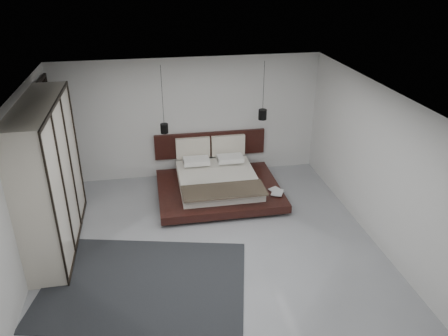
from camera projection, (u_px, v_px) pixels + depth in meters
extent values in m
plane|color=#989AA0|center=(210.00, 245.00, 7.96)|extent=(6.00, 6.00, 0.00)
plane|color=white|center=(208.00, 96.00, 6.74)|extent=(6.00, 6.00, 0.00)
plane|color=silver|center=(190.00, 119.00, 10.01)|extent=(6.00, 0.00, 6.00)
plane|color=silver|center=(250.00, 301.00, 4.69)|extent=(6.00, 0.00, 6.00)
plane|color=silver|center=(21.00, 192.00, 6.87)|extent=(0.00, 6.00, 6.00)
plane|color=silver|center=(374.00, 163.00, 7.83)|extent=(0.00, 6.00, 6.00)
cube|color=black|center=(52.00, 140.00, 9.09)|extent=(0.05, 0.90, 2.60)
cube|color=black|center=(219.00, 195.00, 9.56)|extent=(2.05, 1.68, 0.07)
cube|color=black|center=(219.00, 190.00, 9.51)|extent=(2.61, 2.15, 0.17)
cube|color=silver|center=(218.00, 180.00, 9.54)|extent=(1.68, 1.87, 0.21)
cube|color=black|center=(224.00, 191.00, 8.84)|extent=(1.70, 0.65, 0.05)
cube|color=white|center=(196.00, 161.00, 10.04)|extent=(0.58, 0.37, 0.11)
cube|color=white|center=(229.00, 158.00, 10.17)|extent=(0.58, 0.37, 0.11)
cube|color=white|center=(196.00, 161.00, 9.90)|extent=(0.58, 0.37, 0.11)
cube|color=white|center=(230.00, 158.00, 10.02)|extent=(0.58, 0.37, 0.11)
cube|color=black|center=(210.00, 144.00, 10.33)|extent=(2.61, 0.08, 0.60)
cube|color=silver|center=(193.00, 148.00, 10.19)|extent=(0.79, 0.10, 0.50)
cube|color=silver|center=(228.00, 145.00, 10.33)|extent=(0.79, 0.10, 0.50)
imported|color=#99724C|center=(272.00, 192.00, 9.23)|extent=(0.33, 0.37, 0.03)
imported|color=#99724C|center=(272.00, 192.00, 9.19)|extent=(0.35, 0.38, 0.02)
cylinder|color=black|center=(162.00, 95.00, 8.96)|extent=(0.01, 0.01, 1.24)
cylinder|color=black|center=(164.00, 128.00, 9.27)|extent=(0.17, 0.17, 0.20)
cylinder|color=#FFE0B2|center=(165.00, 132.00, 9.31)|extent=(0.13, 0.13, 0.01)
cylinder|color=black|center=(264.00, 86.00, 9.26)|extent=(0.01, 0.01, 1.05)
cylinder|color=black|center=(263.00, 114.00, 9.54)|extent=(0.18, 0.18, 0.22)
cylinder|color=#FFE0B2|center=(262.00, 119.00, 9.58)|extent=(0.14, 0.14, 0.01)
cube|color=beige|center=(49.00, 177.00, 7.52)|extent=(0.61, 2.64, 2.64)
cube|color=black|center=(55.00, 104.00, 7.01)|extent=(0.03, 2.64, 0.06)
cube|color=black|center=(79.00, 237.00, 8.13)|extent=(0.03, 2.64, 0.06)
cube|color=black|center=(55.00, 215.00, 6.40)|extent=(0.03, 0.05, 2.64)
cube|color=black|center=(64.00, 187.00, 7.18)|extent=(0.03, 0.05, 2.64)
cube|color=black|center=(71.00, 165.00, 7.96)|extent=(0.03, 0.05, 2.64)
cube|color=black|center=(77.00, 146.00, 8.74)|extent=(0.03, 0.05, 2.64)
cube|color=black|center=(144.00, 283.00, 7.01)|extent=(3.64, 2.96, 0.01)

